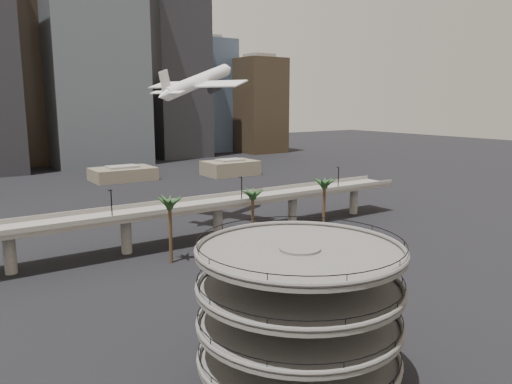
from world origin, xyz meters
TOP-DOWN VIEW (x-y plane):
  - ground at (0.00, 0.00)m, footprint 700.00×700.00m
  - parking_ramp at (-13.00, -4.00)m, footprint 22.20×22.20m
  - overpass at (0.00, 55.00)m, footprint 130.00×9.30m
  - palm_trees at (14.02, 44.65)m, footprint 42.40×10.40m
  - low_buildings at (6.89, 142.30)m, footprint 135.00×27.50m
  - skyline at (15.11, 217.08)m, footprint 269.00×86.00m
  - airborne_jet at (13.81, 68.90)m, footprint 28.65×26.41m
  - car_a at (3.84, 20.41)m, footprint 4.31×2.02m
  - car_b at (5.59, 16.37)m, footprint 5.29×3.29m
  - car_c at (31.39, 19.93)m, footprint 5.51×3.33m

SIDE VIEW (x-z plane):
  - ground at x=0.00m, z-range 0.00..0.00m
  - car_a at x=3.84m, z-range 0.00..1.43m
  - car_c at x=31.39m, z-range 0.00..1.49m
  - car_b at x=5.59m, z-range 0.00..1.65m
  - low_buildings at x=6.89m, z-range -0.54..6.26m
  - overpass at x=0.00m, z-range -0.01..14.69m
  - parking_ramp at x=-13.00m, z-range 1.16..18.51m
  - palm_trees at x=14.02m, z-range 4.43..18.43m
  - airborne_jet at x=13.81m, z-range 30.43..41.42m
  - skyline at x=15.11m, z-range -16.00..103.01m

